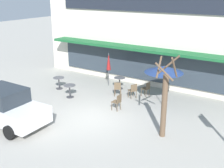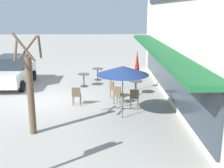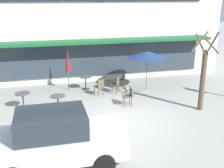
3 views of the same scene
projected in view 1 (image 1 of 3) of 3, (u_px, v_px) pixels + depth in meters
The scene contains 13 objects.
ground_plane at pixel (91, 118), 14.00m from camera, with size 80.00×80.00×0.00m, color #9E9B93.
building_facade at pixel (170, 23), 20.73m from camera, with size 16.32×9.10×7.39m.
cafe_table_near_wall at pixel (70, 89), 16.52m from camera, with size 0.70×0.70×0.76m.
cafe_table_streetside at pixel (120, 81), 17.92m from camera, with size 0.70×0.70×0.76m.
cafe_table_by_tree at pixel (59, 81), 17.93m from camera, with size 0.70×0.70×0.76m.
patio_umbrella_green_folded at pixel (164, 69), 15.05m from camera, with size 2.10×2.10×2.20m.
patio_umbrella_cream_folded at pixel (109, 62), 18.17m from camera, with size 0.28×0.28×2.20m.
cafe_chair_0 at pixel (118, 88), 16.69m from camera, with size 0.54×0.54×0.89m.
cafe_chair_1 at pixel (147, 88), 16.67m from camera, with size 0.45×0.45×0.89m.
cafe_chair_2 at pixel (133, 90), 16.36m from camera, with size 0.55×0.55×0.89m.
cafe_chair_3 at pixel (117, 101), 14.74m from camera, with size 0.41×0.41×0.89m.
parked_sedan at pixel (5, 106), 13.19m from camera, with size 4.21×2.03×1.76m.
street_tree at pixel (164, 101), 11.79m from camera, with size 0.98×1.00×3.65m.
Camera 1 is at (7.76, -10.09, 6.16)m, focal length 45.00 mm.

